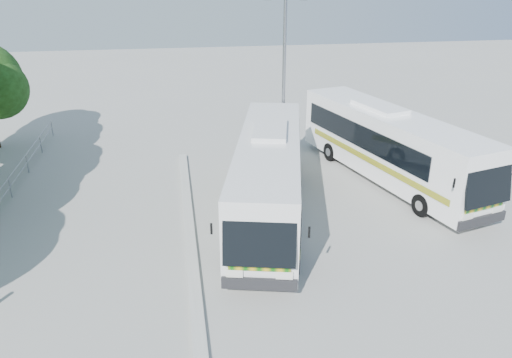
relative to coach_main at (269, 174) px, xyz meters
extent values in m
plane|color=#9A9A95|center=(-1.02, -2.55, -1.79)|extent=(100.00, 100.00, 0.00)
cube|color=#B2B2AD|center=(-3.32, -0.55, -1.71)|extent=(0.40, 16.00, 0.15)
cylinder|color=gray|center=(-11.02, 11.45, -1.29)|extent=(0.06, 0.06, 1.00)
cube|color=silver|center=(0.01, 0.03, 0.01)|extent=(5.04, 11.76, 2.93)
cube|color=black|center=(-1.35, -5.59, 0.37)|extent=(2.25, 0.95, 1.86)
cube|color=black|center=(-1.04, 0.88, 0.37)|extent=(2.22, 8.96, 1.06)
cube|color=black|center=(1.33, 0.30, 0.37)|extent=(2.22, 8.96, 1.06)
cube|color=#0C560D|center=(-1.25, 0.04, -0.54)|extent=(2.38, 9.71, 0.27)
cylinder|color=black|center=(-1.93, -3.35, -1.31)|extent=(0.51, 1.00, 0.96)
cylinder|color=black|center=(0.18, -3.86, -1.31)|extent=(0.51, 1.00, 0.96)
cylinder|color=black|center=(-0.28, 3.45, -1.31)|extent=(0.51, 1.00, 0.96)
cylinder|color=black|center=(1.83, 2.94, -1.31)|extent=(0.51, 1.00, 0.96)
cube|color=white|center=(6.31, 2.71, 0.02)|extent=(5.26, 11.82, 2.95)
cube|color=black|center=(7.79, -2.92, 0.38)|extent=(2.26, 0.99, 1.87)
cube|color=black|center=(4.98, 2.97, 0.38)|extent=(2.39, 8.98, 1.06)
cube|color=black|center=(7.35, 3.58, 0.38)|extent=(2.39, 8.98, 1.06)
cube|color=#0D5C1B|center=(5.20, 2.12, -0.53)|extent=(2.57, 9.73, 0.27)
cylinder|color=black|center=(6.21, -1.21, -1.31)|extent=(0.52, 1.01, 0.97)
cylinder|color=black|center=(8.32, -0.65, -1.31)|extent=(0.52, 1.01, 0.97)
cylinder|color=black|center=(4.43, 5.62, -1.31)|extent=(0.52, 1.01, 0.97)
cylinder|color=black|center=(6.54, 6.17, -1.31)|extent=(0.52, 1.01, 0.97)
cylinder|color=gray|center=(1.84, 5.79, 2.42)|extent=(0.20, 0.20, 8.42)
camera|label=1|loc=(-3.58, -18.28, 7.74)|focal=35.00mm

